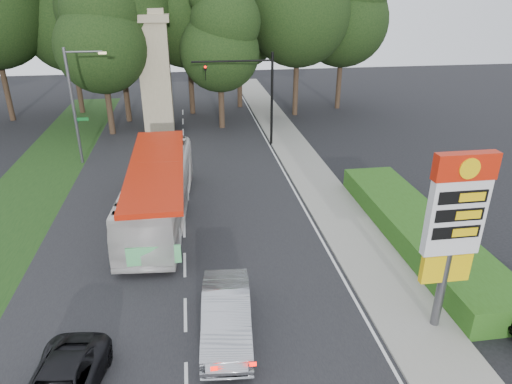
{
  "coord_description": "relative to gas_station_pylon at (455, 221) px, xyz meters",
  "views": [
    {
      "loc": [
        0.61,
        -10.37,
        11.59
      ],
      "look_at": [
        3.7,
        10.22,
        2.2
      ],
      "focal_mm": 32.0,
      "sensor_mm": 36.0,
      "label": 1
    }
  ],
  "objects": [
    {
      "name": "tree_far_east",
      "position": [
        6.8,
        33.01,
        5.9
      ],
      "size": [
        8.68,
        8.68,
        17.05
      ],
      "color": "#2D2116",
      "rests_on": "ground"
    },
    {
      "name": "tree_monument_right",
      "position": [
        -5.7,
        27.51,
        3.56
      ],
      "size": [
        6.72,
        6.72,
        13.2
      ],
      "color": "#2D2116",
      "rests_on": "ground"
    },
    {
      "name": "gas_station_pylon",
      "position": [
        0.0,
        0.0,
        0.0
      ],
      "size": [
        2.1,
        0.45,
        6.85
      ],
      "color": "#59595E",
      "rests_on": "ground"
    },
    {
      "name": "tree_monument_left",
      "position": [
        -15.2,
        27.01,
        4.23
      ],
      "size": [
        7.28,
        7.28,
        14.3
      ],
      "color": "#2D2116",
      "rests_on": "ground"
    },
    {
      "name": "tree_east_near",
      "position": [
        -3.2,
        35.01,
        5.23
      ],
      "size": [
        8.12,
        8.12,
        15.95
      ],
      "color": "#2D2116",
      "rests_on": "ground"
    },
    {
      "name": "streetlight_signs",
      "position": [
        -16.19,
        20.01,
        -0.01
      ],
      "size": [
        2.75,
        0.98,
        8.0
      ],
      "color": "#59595E",
      "rests_on": "ground"
    },
    {
      "name": "sidewalk_right",
      "position": [
        -0.7,
        10.01,
        -4.39
      ],
      "size": [
        3.0,
        80.0,
        0.12
      ],
      "primitive_type": "cube",
      "color": "gray",
      "rests_on": "ground"
    },
    {
      "name": "transit_bus",
      "position": [
        -10.44,
        10.32,
        -2.84
      ],
      "size": [
        3.71,
        11.77,
        3.22
      ],
      "primitive_type": "imported",
      "rotation": [
        0.0,
        0.0,
        -0.09
      ],
      "color": "white",
      "rests_on": "ground"
    },
    {
      "name": "tree_west_near",
      "position": [
        -19.2,
        35.01,
        5.57
      ],
      "size": [
        8.4,
        8.4,
        16.5
      ],
      "color": "#2D2116",
      "rests_on": "ground"
    },
    {
      "name": "traffic_signal_mast",
      "position": [
        -3.52,
        22.0,
        0.22
      ],
      "size": [
        6.1,
        0.35,
        7.2
      ],
      "color": "black",
      "rests_on": "ground"
    },
    {
      "name": "grass_verge_left",
      "position": [
        -18.7,
        16.01,
        -4.44
      ],
      "size": [
        5.0,
        50.0,
        0.02
      ],
      "primitive_type": "cube",
      "color": "#193814",
      "rests_on": "ground"
    },
    {
      "name": "monument",
      "position": [
        -11.2,
        28.01,
        0.66
      ],
      "size": [
        3.0,
        3.0,
        10.05
      ],
      "color": "gray",
      "rests_on": "ground"
    },
    {
      "name": "sedan_silver",
      "position": [
        -7.7,
        0.75,
        -3.63
      ],
      "size": [
        2.12,
        5.07,
        1.63
      ],
      "primitive_type": "imported",
      "rotation": [
        0.0,
        0.0,
        -0.08
      ],
      "color": "#A0A2A8",
      "rests_on": "ground"
    },
    {
      "name": "hedge",
      "position": [
        2.3,
        6.01,
        -3.85
      ],
      "size": [
        3.0,
        14.0,
        1.2
      ],
      "primitive_type": "cube",
      "color": "#275015",
      "rests_on": "ground"
    },
    {
      "name": "road_surface",
      "position": [
        -9.2,
        10.01,
        -4.44
      ],
      "size": [
        14.0,
        80.0,
        0.02
      ],
      "primitive_type": "cube",
      "color": "black",
      "rests_on": "ground"
    }
  ]
}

